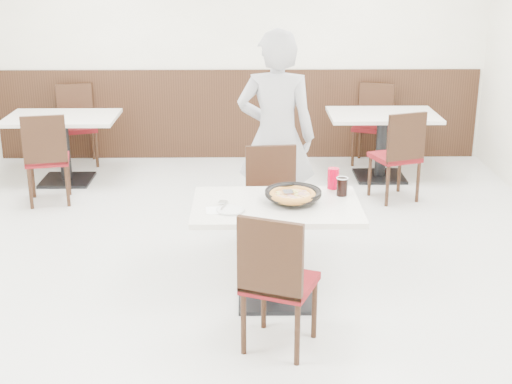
{
  "coord_description": "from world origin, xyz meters",
  "views": [
    {
      "loc": [
        0.09,
        -5.15,
        2.46
      ],
      "look_at": [
        0.16,
        -0.3,
        0.82
      ],
      "focal_mm": 50.0,
      "sensor_mm": 36.0,
      "label": 1
    }
  ],
  "objects_px": {
    "side_plate": "(230,210)",
    "bg_table_left": "(64,149)",
    "cola_glass": "(342,187)",
    "diner_person": "(276,137)",
    "main_table": "(276,252)",
    "chair_near": "(280,280)",
    "pizza_pan": "(293,197)",
    "red_cup": "(333,178)",
    "bg_chair_right_far": "(372,125)",
    "bg_chair_left_near": "(47,158)",
    "bg_chair_left_far": "(78,126)",
    "bg_table_right": "(381,146)",
    "bg_chair_right_near": "(395,155)",
    "chair_far": "(274,208)",
    "pizza": "(292,197)"
  },
  "relations": [
    {
      "from": "bg_table_left",
      "to": "bg_table_right",
      "type": "xyz_separation_m",
      "value": [
        3.55,
        0.09,
        0.0
      ]
    },
    {
      "from": "cola_glass",
      "to": "side_plate",
      "type": "bearing_deg",
      "value": -158.16
    },
    {
      "from": "diner_person",
      "to": "bg_table_right",
      "type": "bearing_deg",
      "value": -119.32
    },
    {
      "from": "cola_glass",
      "to": "diner_person",
      "type": "bearing_deg",
      "value": 113.41
    },
    {
      "from": "chair_near",
      "to": "bg_chair_right_far",
      "type": "height_order",
      "value": "same"
    },
    {
      "from": "pizza_pan",
      "to": "bg_table_right",
      "type": "xyz_separation_m",
      "value": [
        1.19,
        2.94,
        -0.42
      ]
    },
    {
      "from": "main_table",
      "to": "bg_chair_right_far",
      "type": "bearing_deg",
      "value": 69.81
    },
    {
      "from": "bg_chair_right_near",
      "to": "bg_chair_left_near",
      "type": "bearing_deg",
      "value": 160.75
    },
    {
      "from": "pizza",
      "to": "bg_chair_left_far",
      "type": "bearing_deg",
      "value": 123.12
    },
    {
      "from": "bg_table_right",
      "to": "bg_chair_right_near",
      "type": "xyz_separation_m",
      "value": [
        0.01,
        -0.73,
        0.1
      ]
    },
    {
      "from": "pizza_pan",
      "to": "bg_table_left",
      "type": "distance_m",
      "value": 3.72
    },
    {
      "from": "side_plate",
      "to": "bg_table_left",
      "type": "xyz_separation_m",
      "value": [
        -1.91,
        3.04,
        -0.38
      ]
    },
    {
      "from": "red_cup",
      "to": "bg_chair_left_near",
      "type": "relative_size",
      "value": 0.17
    },
    {
      "from": "pizza_pan",
      "to": "cola_glass",
      "type": "height_order",
      "value": "cola_glass"
    },
    {
      "from": "diner_person",
      "to": "bg_chair_left_near",
      "type": "relative_size",
      "value": 1.96
    },
    {
      "from": "bg_chair_left_near",
      "to": "bg_chair_left_far",
      "type": "height_order",
      "value": "same"
    },
    {
      "from": "red_cup",
      "to": "bg_chair_right_far",
      "type": "height_order",
      "value": "bg_chair_right_far"
    },
    {
      "from": "bg_chair_right_far",
      "to": "chair_far",
      "type": "bearing_deg",
      "value": 87.05
    },
    {
      "from": "bg_table_left",
      "to": "chair_far",
      "type": "bearing_deg",
      "value": -44.63
    },
    {
      "from": "cola_glass",
      "to": "bg_chair_left_near",
      "type": "distance_m",
      "value": 3.41
    },
    {
      "from": "pizza",
      "to": "bg_chair_right_far",
      "type": "relative_size",
      "value": 0.31
    },
    {
      "from": "main_table",
      "to": "bg_chair_right_far",
      "type": "height_order",
      "value": "bg_chair_right_far"
    },
    {
      "from": "red_cup",
      "to": "bg_chair_right_near",
      "type": "relative_size",
      "value": 0.17
    },
    {
      "from": "pizza",
      "to": "red_cup",
      "type": "bearing_deg",
      "value": 47.83
    },
    {
      "from": "bg_table_right",
      "to": "bg_table_left",
      "type": "bearing_deg",
      "value": -178.61
    },
    {
      "from": "chair_near",
      "to": "pizza_pan",
      "type": "height_order",
      "value": "chair_near"
    },
    {
      "from": "main_table",
      "to": "chair_near",
      "type": "relative_size",
      "value": 1.26
    },
    {
      "from": "bg_table_right",
      "to": "bg_chair_right_far",
      "type": "height_order",
      "value": "bg_chair_right_far"
    },
    {
      "from": "chair_far",
      "to": "pizza",
      "type": "xyz_separation_m",
      "value": [
        0.1,
        -0.7,
        0.34
      ]
    },
    {
      "from": "bg_chair_right_far",
      "to": "cola_glass",
      "type": "bearing_deg",
      "value": 97.69
    },
    {
      "from": "chair_far",
      "to": "bg_table_right",
      "type": "xyz_separation_m",
      "value": [
        1.3,
        2.3,
        -0.1
      ]
    },
    {
      "from": "chair_far",
      "to": "cola_glass",
      "type": "relative_size",
      "value": 7.31
    },
    {
      "from": "cola_glass",
      "to": "bg_chair_right_near",
      "type": "bearing_deg",
      "value": 68.15
    },
    {
      "from": "main_table",
      "to": "side_plate",
      "type": "distance_m",
      "value": 0.53
    },
    {
      "from": "pizza",
      "to": "bg_table_left",
      "type": "relative_size",
      "value": 0.24
    },
    {
      "from": "bg_chair_left_far",
      "to": "cola_glass",
      "type": "bearing_deg",
      "value": 110.57
    },
    {
      "from": "chair_near",
      "to": "bg_chair_right_far",
      "type": "bearing_deg",
      "value": 95.14
    },
    {
      "from": "side_plate",
      "to": "bg_chair_left_near",
      "type": "height_order",
      "value": "bg_chair_left_near"
    },
    {
      "from": "chair_near",
      "to": "side_plate",
      "type": "height_order",
      "value": "chair_near"
    },
    {
      "from": "cola_glass",
      "to": "red_cup",
      "type": "xyz_separation_m",
      "value": [
        -0.05,
        0.16,
        0.02
      ]
    },
    {
      "from": "bg_table_left",
      "to": "bg_chair_right_far",
      "type": "height_order",
      "value": "bg_chair_right_far"
    },
    {
      "from": "chair_near",
      "to": "bg_chair_right_far",
      "type": "xyz_separation_m",
      "value": [
        1.31,
        4.22,
        0.0
      ]
    },
    {
      "from": "side_plate",
      "to": "bg_chair_left_far",
      "type": "distance_m",
      "value": 4.18
    },
    {
      "from": "red_cup",
      "to": "bg_chair_left_far",
      "type": "relative_size",
      "value": 0.17
    },
    {
      "from": "pizza",
      "to": "bg_table_left",
      "type": "bearing_deg",
      "value": 128.85
    },
    {
      "from": "main_table",
      "to": "side_plate",
      "type": "relative_size",
      "value": 6.27
    },
    {
      "from": "chair_far",
      "to": "bg_chair_left_near",
      "type": "xyz_separation_m",
      "value": [
        -2.24,
        1.53,
        0.0
      ]
    },
    {
      "from": "main_table",
      "to": "bg_chair_right_near",
      "type": "relative_size",
      "value": 1.26
    },
    {
      "from": "chair_near",
      "to": "bg_table_right",
      "type": "distance_m",
      "value": 3.87
    },
    {
      "from": "side_plate",
      "to": "bg_table_left",
      "type": "distance_m",
      "value": 3.61
    }
  ]
}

